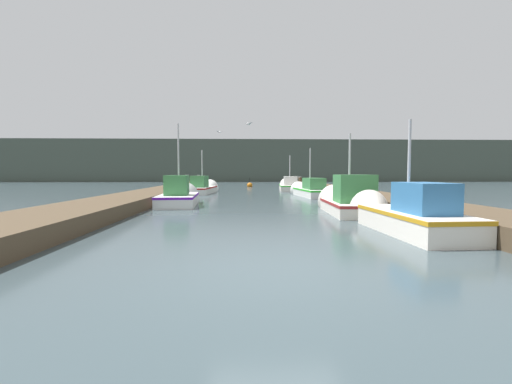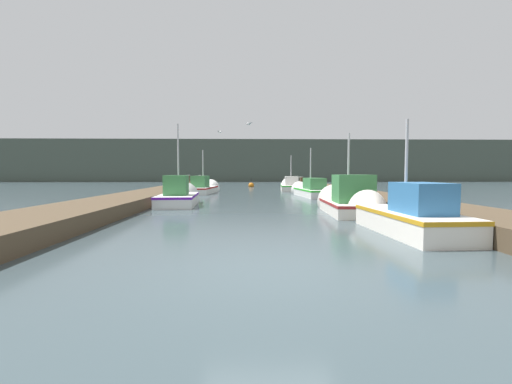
# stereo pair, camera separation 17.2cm
# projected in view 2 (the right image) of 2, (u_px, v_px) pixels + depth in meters

# --- Properties ---
(ground_plane) EXTENTS (200.00, 200.00, 0.00)m
(ground_plane) POSITION_uv_depth(u_px,v_px,m) (272.00, 269.00, 5.73)
(ground_plane) COLOR #38474C
(dock_left) EXTENTS (2.68, 40.00, 0.51)m
(dock_left) POSITION_uv_depth(u_px,v_px,m) (157.00, 194.00, 21.52)
(dock_left) COLOR #4C3D2B
(dock_left) RESTS_ON ground_plane
(dock_right) EXTENTS (2.68, 40.00, 0.51)m
(dock_right) POSITION_uv_depth(u_px,v_px,m) (349.00, 194.00, 21.85)
(dock_right) COLOR #4C3D2B
(dock_right) RESTS_ON ground_plane
(distant_shore_ridge) EXTENTS (120.00, 16.00, 7.06)m
(distant_shore_ridge) POSITION_uv_depth(u_px,v_px,m) (249.00, 162.00, 64.40)
(distant_shore_ridge) COLOR #424C42
(distant_shore_ridge) RESTS_ON ground_plane
(fishing_boat_0) EXTENTS (1.70, 4.90, 3.46)m
(fishing_boat_0) POSITION_uv_depth(u_px,v_px,m) (400.00, 215.00, 9.57)
(fishing_boat_0) COLOR silver
(fishing_boat_0) RESTS_ON ground_plane
(fishing_boat_1) EXTENTS (1.89, 4.72, 3.71)m
(fishing_boat_1) POSITION_uv_depth(u_px,v_px,m) (346.00, 201.00, 13.90)
(fishing_boat_1) COLOR silver
(fishing_boat_1) RESTS_ON ground_plane
(fishing_boat_2) EXTENTS (1.96, 4.72, 4.52)m
(fishing_boat_2) POSITION_uv_depth(u_px,v_px,m) (179.00, 196.00, 17.10)
(fishing_boat_2) COLOR silver
(fishing_boat_2) RESTS_ON ground_plane
(fishing_boat_3) EXTENTS (1.85, 5.81, 3.62)m
(fishing_boat_3) POSITION_uv_depth(u_px,v_px,m) (309.00, 190.00, 23.25)
(fishing_boat_3) COLOR silver
(fishing_boat_3) RESTS_ON ground_plane
(fishing_boat_4) EXTENTS (2.09, 5.80, 3.82)m
(fishing_boat_4) POSITION_uv_depth(u_px,v_px,m) (204.00, 188.00, 26.84)
(fishing_boat_4) COLOR silver
(fishing_boat_4) RESTS_ON ground_plane
(fishing_boat_5) EXTENTS (2.25, 6.52, 3.71)m
(fishing_boat_5) POSITION_uv_depth(u_px,v_px,m) (291.00, 186.00, 31.46)
(fishing_boat_5) COLOR silver
(fishing_boat_5) RESTS_ON ground_plane
(mooring_piling_0) EXTENTS (0.36, 0.36, 1.19)m
(mooring_piling_0) POSITION_uv_depth(u_px,v_px,m) (420.00, 207.00, 10.17)
(mooring_piling_0) COLOR #473523
(mooring_piling_0) RESTS_ON ground_plane
(mooring_piling_1) EXTENTS (0.25, 0.25, 1.41)m
(mooring_piling_1) POSITION_uv_depth(u_px,v_px,m) (188.00, 184.00, 26.56)
(mooring_piling_1) COLOR #473523
(mooring_piling_1) RESTS_ON ground_plane
(mooring_piling_2) EXTENTS (0.23, 0.23, 1.36)m
(mooring_piling_2) POSITION_uv_depth(u_px,v_px,m) (200.00, 182.00, 31.08)
(mooring_piling_2) COLOR #473523
(mooring_piling_2) RESTS_ON ground_plane
(mooring_piling_3) EXTENTS (0.32, 0.32, 1.19)m
(mooring_piling_3) POSITION_uv_depth(u_px,v_px,m) (301.00, 183.00, 31.88)
(mooring_piling_3) COLOR #473523
(mooring_piling_3) RESTS_ON ground_plane
(channel_buoy) EXTENTS (0.61, 0.61, 1.11)m
(channel_buoy) POSITION_uv_depth(u_px,v_px,m) (251.00, 185.00, 37.51)
(channel_buoy) COLOR #BF6513
(channel_buoy) RESTS_ON ground_plane
(seagull_lead) EXTENTS (0.43, 0.51, 0.12)m
(seagull_lead) POSITION_uv_depth(u_px,v_px,m) (220.00, 132.00, 25.00)
(seagull_lead) COLOR white
(seagull_1) EXTENTS (0.43, 0.50, 0.12)m
(seagull_1) POSITION_uv_depth(u_px,v_px,m) (249.00, 124.00, 19.42)
(seagull_1) COLOR white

